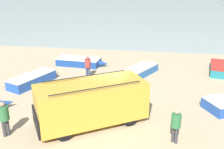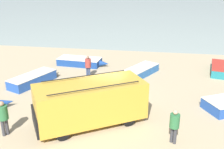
# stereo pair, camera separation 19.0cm
# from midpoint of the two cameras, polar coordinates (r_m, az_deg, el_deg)

# --- Properties ---
(ground_plane) EXTENTS (200.00, 200.00, 0.00)m
(ground_plane) POSITION_cam_midpoint_polar(r_m,az_deg,el_deg) (15.77, -2.21, -6.09)
(ground_plane) COLOR tan
(sea_water) EXTENTS (120.00, 80.00, 0.01)m
(sea_water) POSITION_cam_midpoint_polar(r_m,az_deg,el_deg) (66.28, 6.64, 14.09)
(sea_water) COLOR #99A89E
(sea_water) RESTS_ON ground_plane
(parked_van) EXTENTS (5.76, 4.68, 2.31)m
(parked_van) POSITION_cam_midpoint_polar(r_m,az_deg,el_deg) (13.15, -5.02, -5.95)
(parked_van) COLOR gold
(parked_van) RESTS_ON ground_plane
(fishing_rowboat_1) EXTENTS (4.46, 1.86, 0.61)m
(fishing_rowboat_1) POSITION_cam_midpoint_polar(r_m,az_deg,el_deg) (22.48, -7.14, 2.79)
(fishing_rowboat_1) COLOR navy
(fishing_rowboat_1) RESTS_ON ground_plane
(fishing_rowboat_2) EXTENTS (2.52, 4.27, 0.68)m
(fishing_rowboat_2) POSITION_cam_midpoint_polar(r_m,az_deg,el_deg) (19.21, -16.88, -0.91)
(fishing_rowboat_2) COLOR #234CA3
(fishing_rowboat_2) RESTS_ON ground_plane
(fishing_rowboat_3) EXTENTS (3.20, 4.79, 0.61)m
(fishing_rowboat_3) POSITION_cam_midpoint_polar(r_m,az_deg,el_deg) (19.77, 5.08, 0.40)
(fishing_rowboat_3) COLOR #2D66AD
(fishing_rowboat_3) RESTS_ON ground_plane
(fishing_rowboat_5) EXTENTS (2.02, 3.99, 0.64)m
(fishing_rowboat_5) POSITION_cam_midpoint_polar(r_m,az_deg,el_deg) (22.33, 22.26, 1.32)
(fishing_rowboat_5) COLOR #1E757F
(fishing_rowboat_5) RESTS_ON ground_plane
(fisherman_0) EXTENTS (0.44, 0.44, 1.66)m
(fisherman_0) POSITION_cam_midpoint_polar(r_m,az_deg,el_deg) (19.36, -5.59, 2.11)
(fisherman_0) COLOR navy
(fisherman_0) RESTS_ON ground_plane
(fisherman_1) EXTENTS (0.43, 0.43, 1.65)m
(fisherman_1) POSITION_cam_midpoint_polar(r_m,az_deg,el_deg) (12.05, 13.30, -10.25)
(fisherman_1) COLOR #38383D
(fisherman_1) RESTS_ON ground_plane
(fisherman_2) EXTENTS (0.46, 0.46, 1.76)m
(fisherman_2) POSITION_cam_midpoint_polar(r_m,az_deg,el_deg) (13.17, -22.84, -8.29)
(fisherman_2) COLOR #38383D
(fisherman_2) RESTS_ON ground_plane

